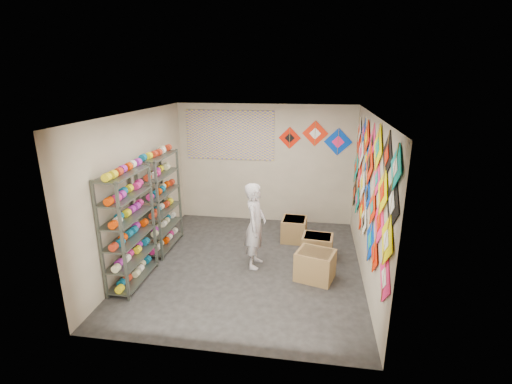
% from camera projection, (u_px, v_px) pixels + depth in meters
% --- Properties ---
extents(ground, '(4.50, 4.50, 0.00)m').
position_uv_depth(ground, '(248.00, 265.00, 6.73)').
color(ground, black).
extents(room_walls, '(4.50, 4.50, 4.50)m').
position_uv_depth(room_walls, '(247.00, 178.00, 6.24)').
color(room_walls, '#B9A88D').
rests_on(room_walls, ground).
extents(shelf_rack_front, '(0.40, 1.10, 1.90)m').
position_uv_depth(shelf_rack_front, '(129.00, 229.00, 5.91)').
color(shelf_rack_front, '#4C5147').
rests_on(shelf_rack_front, ground).
extents(shelf_rack_back, '(0.40, 1.10, 1.90)m').
position_uv_depth(shelf_rack_back, '(161.00, 202.00, 7.13)').
color(shelf_rack_back, '#4C5147').
rests_on(shelf_rack_back, ground).
extents(string_spools, '(0.12, 2.36, 0.12)m').
position_uv_depth(string_spools, '(146.00, 209.00, 6.49)').
color(string_spools, '#DE217C').
rests_on(string_spools, ground).
extents(kite_wall_display, '(0.06, 4.32, 2.09)m').
position_uv_depth(kite_wall_display, '(369.00, 183.00, 5.91)').
color(kite_wall_display, '#FF1E65').
rests_on(kite_wall_display, room_walls).
extents(back_wall_kites, '(1.60, 0.02, 0.76)m').
position_uv_depth(back_wall_kites, '(318.00, 138.00, 8.07)').
color(back_wall_kites, red).
rests_on(back_wall_kites, room_walls).
extents(poster, '(2.00, 0.01, 1.10)m').
position_uv_depth(poster, '(230.00, 135.00, 8.35)').
color(poster, '#5B4CA5').
rests_on(poster, room_walls).
extents(shopkeeper, '(0.61, 0.45, 1.54)m').
position_uv_depth(shopkeeper, '(255.00, 226.00, 6.50)').
color(shopkeeper, '#C0B2A6').
rests_on(shopkeeper, ground).
extents(carton_a, '(0.72, 0.65, 0.50)m').
position_uv_depth(carton_a, '(315.00, 265.00, 6.20)').
color(carton_a, olive).
rests_on(carton_a, ground).
extents(carton_b, '(0.60, 0.51, 0.45)m').
position_uv_depth(carton_b, '(317.00, 247.00, 6.92)').
color(carton_b, olive).
rests_on(carton_b, ground).
extents(carton_c, '(0.52, 0.57, 0.47)m').
position_uv_depth(carton_c, '(294.00, 229.00, 7.69)').
color(carton_c, olive).
rests_on(carton_c, ground).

